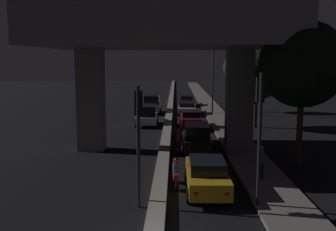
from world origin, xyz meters
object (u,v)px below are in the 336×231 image
(motorcycle_blue_filtering_mid, at_px, (179,143))
(pedestrian_on_sidewalk, at_px, (261,162))
(traffic_light_right_of_median, at_px, (260,117))
(street_lamp, at_px, (211,71))
(car_black_second, at_px, (197,137))
(car_silver_second_oncoming, at_px, (152,104))
(car_dark_red_fifth, at_px, (187,100))
(car_white_lead_oncoming, at_px, (147,115))
(car_taxi_yellow_lead, at_px, (207,175))
(car_white_fourth, at_px, (187,108))
(car_dark_red_third, at_px, (191,119))
(motorcycle_red_filtering_near, at_px, (176,174))
(traffic_light_left_of_median, at_px, (139,125))

(motorcycle_blue_filtering_mid, xyz_separation_m, pedestrian_on_sidewalk, (3.85, -5.92, 0.33))
(traffic_light_right_of_median, height_order, street_lamp, street_lamp)
(car_black_second, xyz_separation_m, car_silver_second_oncoming, (-3.98, 18.20, 0.15))
(car_dark_red_fifth, xyz_separation_m, car_white_lead_oncoming, (-4.00, -15.56, 0.23))
(street_lamp, relative_size, car_black_second, 1.69)
(car_taxi_yellow_lead, height_order, car_white_fourth, car_taxi_yellow_lead)
(car_black_second, distance_m, car_silver_second_oncoming, 18.63)
(car_white_fourth, height_order, car_silver_second_oncoming, car_silver_second_oncoming)
(car_white_fourth, xyz_separation_m, car_white_lead_oncoming, (-3.84, -7.46, 0.25))
(car_taxi_yellow_lead, bearing_deg, car_white_fourth, 0.00)
(car_black_second, relative_size, car_dark_red_third, 1.14)
(motorcycle_red_filtering_near, bearing_deg, car_dark_red_fifth, -6.71)
(traffic_light_right_of_median, distance_m, motorcycle_red_filtering_near, 5.09)
(car_dark_red_fifth, bearing_deg, traffic_light_left_of_median, 176.33)
(car_dark_red_fifth, distance_m, motorcycle_red_filtering_near, 32.85)
(traffic_light_left_of_median, relative_size, car_white_lead_oncoming, 1.19)
(street_lamp, relative_size, car_dark_red_third, 1.93)
(car_taxi_yellow_lead, relative_size, car_white_fourth, 1.00)
(traffic_light_right_of_median, relative_size, car_white_fourth, 1.15)
(car_dark_red_fifth, bearing_deg, car_taxi_yellow_lead, -179.13)
(car_dark_red_fifth, bearing_deg, car_silver_second_oncoming, 151.76)
(car_taxi_yellow_lead, xyz_separation_m, car_silver_second_oncoming, (-3.99, 26.33, 0.26))
(pedestrian_on_sidewalk, bearing_deg, car_white_lead_oncoming, 112.23)
(motorcycle_red_filtering_near, xyz_separation_m, pedestrian_on_sidewalk, (4.06, 0.91, 0.36))
(car_dark_red_fifth, distance_m, car_white_lead_oncoming, 16.07)
(car_dark_red_third, relative_size, car_white_lead_oncoming, 1.02)
(motorcycle_blue_filtering_mid, bearing_deg, car_white_lead_oncoming, 16.46)
(car_white_fourth, height_order, motorcycle_red_filtering_near, motorcycle_red_filtering_near)
(street_lamp, distance_m, car_dark_red_third, 10.32)
(traffic_light_left_of_median, height_order, car_dark_red_third, traffic_light_left_of_median)
(traffic_light_left_of_median, xyz_separation_m, car_white_fourth, (2.68, 27.24, -2.59))
(traffic_light_right_of_median, xyz_separation_m, pedestrian_on_sidewalk, (0.85, 3.43, -2.67))
(traffic_light_right_of_median, bearing_deg, car_white_lead_oncoming, 106.42)
(car_white_lead_oncoming, height_order, motorcycle_blue_filtering_mid, car_white_lead_oncoming)
(car_black_second, bearing_deg, traffic_light_left_of_median, 164.19)
(car_white_lead_oncoming, relative_size, motorcycle_blue_filtering_mid, 2.05)
(traffic_light_right_of_median, xyz_separation_m, motorcycle_blue_filtering_mid, (-2.99, 9.35, -3.00))
(traffic_light_left_of_median, relative_size, traffic_light_right_of_median, 0.91)
(car_dark_red_fifth, xyz_separation_m, motorcycle_red_filtering_near, (-1.38, -32.82, -0.13))
(car_dark_red_fifth, bearing_deg, traffic_light_right_of_median, -176.11)
(car_black_second, height_order, pedestrian_on_sidewalk, pedestrian_on_sidewalk)
(car_white_lead_oncoming, xyz_separation_m, motorcycle_blue_filtering_mid, (2.84, -10.43, -0.34))
(street_lamp, height_order, pedestrian_on_sidewalk, street_lamp)
(car_black_second, height_order, motorcycle_blue_filtering_mid, car_black_second)
(traffic_light_left_of_median, relative_size, car_dark_red_third, 1.17)
(car_white_fourth, relative_size, motorcycle_blue_filtering_mid, 2.36)
(car_taxi_yellow_lead, bearing_deg, traffic_light_left_of_median, 122.56)
(car_taxi_yellow_lead, distance_m, pedestrian_on_sidewalk, 3.16)
(car_white_lead_oncoming, height_order, car_silver_second_oncoming, car_silver_second_oncoming)
(traffic_light_right_of_median, xyz_separation_m, car_black_second, (-1.87, 9.95, -2.72))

